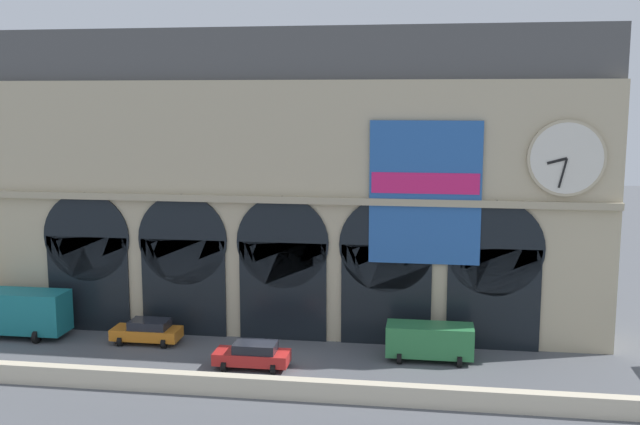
# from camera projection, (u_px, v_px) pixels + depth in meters

# --- Properties ---
(ground_plane) EXTENTS (200.00, 200.00, 0.00)m
(ground_plane) POSITION_uv_depth(u_px,v_px,m) (267.00, 366.00, 43.97)
(ground_plane) COLOR #54565B
(quay_parapet_wall) EXTENTS (90.00, 0.70, 1.09)m
(quay_parapet_wall) POSITION_uv_depth(u_px,v_px,m) (248.00, 386.00, 39.41)
(quay_parapet_wall) COLOR beige
(quay_parapet_wall) RESTS_ON ground
(station_building) EXTENTS (41.57, 5.38, 20.15)m
(station_building) POSITION_uv_depth(u_px,v_px,m) (290.00, 187.00, 49.78)
(station_building) COLOR #BCAD8C
(station_building) RESTS_ON ground
(box_truck_west) EXTENTS (7.50, 2.91, 3.12)m
(box_truck_west) POSITION_uv_depth(u_px,v_px,m) (13.00, 312.00, 49.11)
(box_truck_west) COLOR orange
(box_truck_west) RESTS_ON ground
(car_midwest) EXTENTS (4.40, 2.22, 1.55)m
(car_midwest) POSITION_uv_depth(u_px,v_px,m) (147.00, 331.00, 47.92)
(car_midwest) COLOR orange
(car_midwest) RESTS_ON ground
(car_center) EXTENTS (4.40, 2.22, 1.55)m
(car_center) POSITION_uv_depth(u_px,v_px,m) (253.00, 355.00, 43.48)
(car_center) COLOR red
(car_center) RESTS_ON ground
(van_mideast) EXTENTS (5.20, 2.48, 2.20)m
(van_mideast) POSITION_uv_depth(u_px,v_px,m) (430.00, 340.00, 44.72)
(van_mideast) COLOR #2D7A42
(van_mideast) RESTS_ON ground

